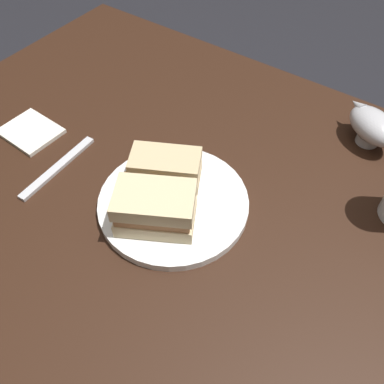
% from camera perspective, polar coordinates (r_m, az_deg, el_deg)
% --- Properties ---
extents(ground_plane, '(6.00, 6.00, 0.00)m').
position_cam_1_polar(ground_plane, '(1.35, 1.44, -20.45)').
color(ground_plane, black).
extents(dining_table, '(1.30, 0.85, 0.71)m').
position_cam_1_polar(dining_table, '(1.02, 1.84, -13.81)').
color(dining_table, black).
rests_on(dining_table, ground).
extents(plate, '(0.26, 0.26, 0.02)m').
position_cam_1_polar(plate, '(0.70, -2.59, -1.50)').
color(plate, white).
rests_on(plate, dining_table).
extents(sandwich_half_left, '(0.13, 0.11, 0.06)m').
position_cam_1_polar(sandwich_half_left, '(0.71, -3.68, 3.36)').
color(sandwich_half_left, '#CCB284').
rests_on(sandwich_half_left, plate).
extents(sandwich_half_right, '(0.15, 0.13, 0.07)m').
position_cam_1_polar(sandwich_half_right, '(0.64, -5.14, -2.23)').
color(sandwich_half_right, beige).
rests_on(sandwich_half_right, plate).
extents(potato_wedge_front, '(0.03, 0.04, 0.02)m').
position_cam_1_polar(potato_wedge_front, '(0.71, -8.89, 1.16)').
color(potato_wedge_front, gold).
rests_on(potato_wedge_front, plate).
extents(potato_wedge_middle, '(0.05, 0.04, 0.02)m').
position_cam_1_polar(potato_wedge_middle, '(0.70, -5.48, 0.70)').
color(potato_wedge_middle, gold).
rests_on(potato_wedge_middle, plate).
extents(potato_wedge_back, '(0.05, 0.03, 0.02)m').
position_cam_1_polar(potato_wedge_back, '(0.70, -5.60, 0.61)').
color(potato_wedge_back, '#B77F33').
rests_on(potato_wedge_back, plate).
extents(gravy_boat, '(0.13, 0.12, 0.07)m').
position_cam_1_polar(gravy_boat, '(0.86, 23.80, 8.44)').
color(gravy_boat, '#B7B7BC').
rests_on(gravy_boat, dining_table).
extents(napkin, '(0.11, 0.09, 0.01)m').
position_cam_1_polar(napkin, '(0.89, -21.48, 7.82)').
color(napkin, silver).
rests_on(napkin, dining_table).
extents(fork, '(0.02, 0.18, 0.01)m').
position_cam_1_polar(fork, '(0.80, -18.09, 3.30)').
color(fork, silver).
rests_on(fork, dining_table).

